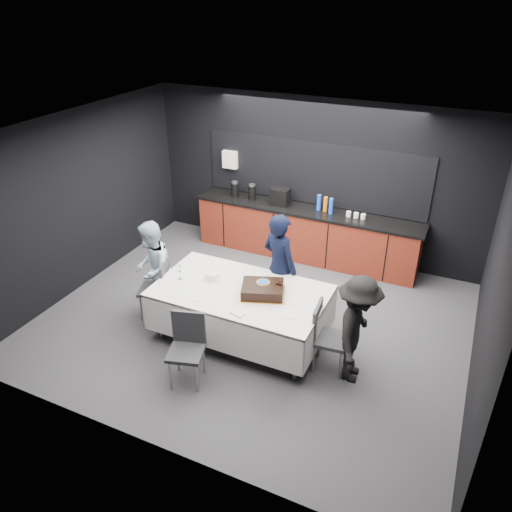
{
  "coord_description": "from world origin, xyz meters",
  "views": [
    {
      "loc": [
        2.57,
        -5.45,
        4.41
      ],
      "look_at": [
        0.0,
        0.1,
        1.05
      ],
      "focal_mm": 35.0,
      "sensor_mm": 36.0,
      "label": 1
    }
  ],
  "objects_px": {
    "person_center": "(280,267)",
    "person_right": "(357,330)",
    "party_table": "(241,298)",
    "cake_assembly": "(263,289)",
    "champagne_flute": "(179,269)",
    "chair_right": "(325,332)",
    "chair_near": "(187,343)",
    "plate_stack": "(213,276)",
    "person_left": "(152,269)",
    "chair_left": "(159,285)"
  },
  "relations": [
    {
      "from": "plate_stack",
      "to": "person_left",
      "type": "xyz_separation_m",
      "value": [
        -0.98,
        -0.06,
        -0.1
      ]
    },
    {
      "from": "plate_stack",
      "to": "chair_left",
      "type": "xyz_separation_m",
      "value": [
        -0.83,
        -0.14,
        -0.3
      ]
    },
    {
      "from": "party_table",
      "to": "chair_left",
      "type": "relative_size",
      "value": 2.51
    },
    {
      "from": "chair_right",
      "to": "person_left",
      "type": "xyz_separation_m",
      "value": [
        -2.7,
        0.13,
        0.2
      ]
    },
    {
      "from": "cake_assembly",
      "to": "plate_stack",
      "type": "distance_m",
      "value": 0.8
    },
    {
      "from": "chair_near",
      "to": "person_left",
      "type": "bearing_deg",
      "value": 139.6
    },
    {
      "from": "party_table",
      "to": "plate_stack",
      "type": "xyz_separation_m",
      "value": [
        -0.48,
        0.09,
        0.19
      ]
    },
    {
      "from": "chair_right",
      "to": "person_center",
      "type": "bearing_deg",
      "value": 139.8
    },
    {
      "from": "plate_stack",
      "to": "person_right",
      "type": "height_order",
      "value": "person_right"
    },
    {
      "from": "person_left",
      "to": "person_right",
      "type": "distance_m",
      "value": 3.1
    },
    {
      "from": "chair_right",
      "to": "person_right",
      "type": "distance_m",
      "value": 0.44
    },
    {
      "from": "party_table",
      "to": "person_left",
      "type": "distance_m",
      "value": 1.46
    },
    {
      "from": "person_left",
      "to": "chair_near",
      "type": "bearing_deg",
      "value": 25.81
    },
    {
      "from": "chair_near",
      "to": "person_left",
      "type": "height_order",
      "value": "person_left"
    },
    {
      "from": "chair_near",
      "to": "person_right",
      "type": "relative_size",
      "value": 0.64
    },
    {
      "from": "person_left",
      "to": "cake_assembly",
      "type": "bearing_deg",
      "value": 66.26
    },
    {
      "from": "plate_stack",
      "to": "person_left",
      "type": "height_order",
      "value": "person_left"
    },
    {
      "from": "champagne_flute",
      "to": "person_right",
      "type": "bearing_deg",
      "value": -0.75
    },
    {
      "from": "person_right",
      "to": "chair_left",
      "type": "bearing_deg",
      "value": 84.29
    },
    {
      "from": "person_center",
      "to": "person_right",
      "type": "distance_m",
      "value": 1.61
    },
    {
      "from": "person_center",
      "to": "person_right",
      "type": "xyz_separation_m",
      "value": [
        1.37,
        -0.85,
        -0.1
      ]
    },
    {
      "from": "cake_assembly",
      "to": "person_left",
      "type": "bearing_deg",
      "value": -179.95
    },
    {
      "from": "party_table",
      "to": "person_center",
      "type": "bearing_deg",
      "value": 68.97
    },
    {
      "from": "chair_left",
      "to": "person_center",
      "type": "relative_size",
      "value": 0.56
    },
    {
      "from": "party_table",
      "to": "person_left",
      "type": "bearing_deg",
      "value": 178.8
    },
    {
      "from": "party_table",
      "to": "chair_left",
      "type": "bearing_deg",
      "value": -178.12
    },
    {
      "from": "champagne_flute",
      "to": "chair_near",
      "type": "distance_m",
      "value": 1.19
    },
    {
      "from": "cake_assembly",
      "to": "chair_near",
      "type": "xyz_separation_m",
      "value": [
        -0.54,
        -1.04,
        -0.32
      ]
    },
    {
      "from": "chair_left",
      "to": "person_left",
      "type": "distance_m",
      "value": 0.26
    },
    {
      "from": "champagne_flute",
      "to": "chair_right",
      "type": "xyz_separation_m",
      "value": [
        2.13,
        0.0,
        -0.4
      ]
    },
    {
      "from": "champagne_flute",
      "to": "chair_near",
      "type": "bearing_deg",
      "value": -54.05
    },
    {
      "from": "cake_assembly",
      "to": "person_center",
      "type": "relative_size",
      "value": 0.43
    },
    {
      "from": "chair_right",
      "to": "person_center",
      "type": "distance_m",
      "value": 1.3
    },
    {
      "from": "chair_right",
      "to": "person_right",
      "type": "height_order",
      "value": "person_right"
    },
    {
      "from": "party_table",
      "to": "cake_assembly",
      "type": "distance_m",
      "value": 0.38
    },
    {
      "from": "champagne_flute",
      "to": "chair_right",
      "type": "height_order",
      "value": "champagne_flute"
    },
    {
      "from": "chair_left",
      "to": "cake_assembly",
      "type": "bearing_deg",
      "value": 2.65
    },
    {
      "from": "champagne_flute",
      "to": "chair_left",
      "type": "xyz_separation_m",
      "value": [
        -0.42,
        0.06,
        -0.4
      ]
    },
    {
      "from": "chair_left",
      "to": "person_center",
      "type": "xyz_separation_m",
      "value": [
        1.58,
        0.76,
        0.29
      ]
    },
    {
      "from": "plate_stack",
      "to": "champagne_flute",
      "type": "bearing_deg",
      "value": -154.07
    },
    {
      "from": "champagne_flute",
      "to": "person_center",
      "type": "height_order",
      "value": "person_center"
    },
    {
      "from": "cake_assembly",
      "to": "chair_right",
      "type": "xyz_separation_m",
      "value": [
        0.93,
        -0.13,
        -0.32
      ]
    },
    {
      "from": "chair_right",
      "to": "party_table",
      "type": "bearing_deg",
      "value": 175.27
    },
    {
      "from": "person_center",
      "to": "person_left",
      "type": "height_order",
      "value": "person_center"
    },
    {
      "from": "chair_left",
      "to": "chair_near",
      "type": "xyz_separation_m",
      "value": [
        1.08,
        -0.97,
        0.0
      ]
    },
    {
      "from": "cake_assembly",
      "to": "chair_left",
      "type": "xyz_separation_m",
      "value": [
        -1.62,
        -0.08,
        -0.32
      ]
    },
    {
      "from": "chair_near",
      "to": "person_right",
      "type": "bearing_deg",
      "value": 25.07
    },
    {
      "from": "party_table",
      "to": "cake_assembly",
      "type": "xyz_separation_m",
      "value": [
        0.31,
        0.03,
        0.21
      ]
    },
    {
      "from": "party_table",
      "to": "cake_assembly",
      "type": "bearing_deg",
      "value": 5.86
    },
    {
      "from": "chair_left",
      "to": "chair_near",
      "type": "relative_size",
      "value": 1.0
    }
  ]
}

